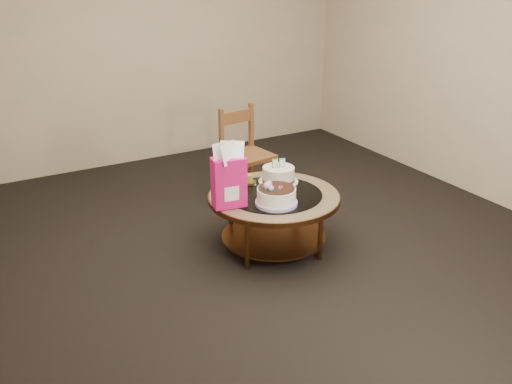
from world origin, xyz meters
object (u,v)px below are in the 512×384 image
coffee_table (274,203)px  dining_chair (245,154)px  gift_bag (229,176)px  cream_cake (278,175)px  decorated_cake (276,197)px

coffee_table → dining_chair: bearing=73.8°
gift_bag → dining_chair: 1.24m
coffee_table → gift_bag: size_ratio=2.14×
dining_chair → coffee_table: bearing=-114.5°
cream_cake → dining_chair: bearing=95.8°
decorated_cake → gift_bag: size_ratio=0.65×
coffee_table → dining_chair: (0.28, 0.98, 0.06)m
coffee_table → dining_chair: 1.02m
cream_cake → coffee_table: bearing=-114.3°
decorated_cake → cream_cake: bearing=56.1°
coffee_table → gift_bag: 0.51m
cream_cake → decorated_cake: bearing=-108.7°
cream_cake → gift_bag: gift_bag is taller
gift_bag → dining_chair: size_ratio=0.55×
coffee_table → cream_cake: bearing=50.4°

